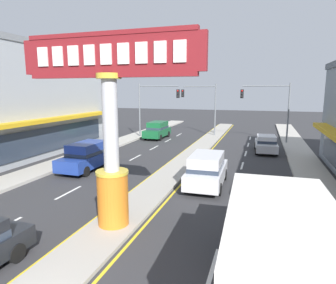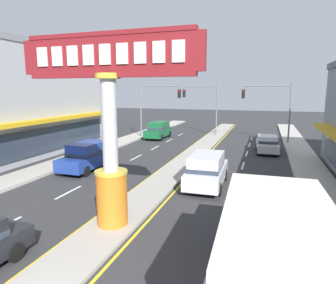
{
  "view_description": "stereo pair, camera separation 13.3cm",
  "coord_description": "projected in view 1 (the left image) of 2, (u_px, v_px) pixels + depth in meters",
  "views": [
    {
      "loc": [
        5.49,
        -3.59,
        5.44
      ],
      "look_at": [
        0.54,
        11.79,
        2.6
      ],
      "focal_mm": 31.45,
      "sensor_mm": 36.0,
      "label": 1
    },
    {
      "loc": [
        5.61,
        -3.55,
        5.44
      ],
      "look_at": [
        0.54,
        11.79,
        2.6
      ],
      "focal_mm": 31.45,
      "sensor_mm": 36.0,
      "label": 2
    }
  ],
  "objects": [
    {
      "name": "median_strip",
      "position": [
        186.0,
        160.0,
        22.83
      ],
      "size": [
        1.94,
        52.0,
        0.14
      ],
      "primitive_type": "cube",
      "color": "#A39E93",
      "rests_on": "ground"
    },
    {
      "name": "sidewalk_left",
      "position": [
        74.0,
        158.0,
        23.58
      ],
      "size": [
        2.28,
        60.0,
        0.18
      ],
      "primitive_type": "cube",
      "color": "#ADA89E",
      "rests_on": "ground"
    },
    {
      "name": "sidewalk_right",
      "position": [
        313.0,
        177.0,
        18.33
      ],
      "size": [
        2.28,
        60.0,
        0.18
      ],
      "primitive_type": "cube",
      "color": "#ADA89E",
      "rests_on": "ground"
    },
    {
      "name": "lane_markings",
      "position": [
        181.0,
        165.0,
        21.57
      ],
      "size": [
        8.68,
        52.0,
        0.01
      ],
      "color": "silver",
      "rests_on": "ground"
    },
    {
      "name": "district_sign",
      "position": [
        111.0,
        129.0,
        11.2
      ],
      "size": [
        7.32,
        1.28,
        7.4
      ],
      "color": "orange",
      "rests_on": "median_strip"
    },
    {
      "name": "traffic_light_left_side",
      "position": [
        154.0,
        101.0,
        32.97
      ],
      "size": [
        4.86,
        0.46,
        6.2
      ],
      "color": "slate",
      "rests_on": "ground"
    },
    {
      "name": "traffic_light_right_side",
      "position": [
        271.0,
        102.0,
        29.92
      ],
      "size": [
        4.86,
        0.46,
        6.2
      ],
      "color": "slate",
      "rests_on": "ground"
    },
    {
      "name": "traffic_light_median_far",
      "position": [
        203.0,
        101.0,
        35.08
      ],
      "size": [
        4.2,
        0.46,
        6.2
      ],
      "color": "slate",
      "rests_on": "ground"
    },
    {
      "name": "box_truck_far_right_lane",
      "position": [
        277.0,
        252.0,
        6.9
      ],
      "size": [
        2.42,
        6.97,
        3.12
      ],
      "color": "black",
      "rests_on": "ground"
    },
    {
      "name": "suv_near_left_lane",
      "position": [
        207.0,
        170.0,
        16.79
      ],
      "size": [
        2.05,
        4.64,
        1.9
      ],
      "color": "silver",
      "rests_on": "ground"
    },
    {
      "name": "sedan_mid_left_lane",
      "position": [
        266.0,
        144.0,
        26.07
      ],
      "size": [
        2.01,
        4.39,
        1.53
      ],
      "color": "silver",
      "rests_on": "ground"
    },
    {
      "name": "suv_far_left_oncoming",
      "position": [
        157.0,
        130.0,
        33.74
      ],
      "size": [
        1.97,
        4.6,
        1.9
      ],
      "color": "#14562D",
      "rests_on": "ground"
    },
    {
      "name": "suv_kerb_right",
      "position": [
        87.0,
        156.0,
        20.3
      ],
      "size": [
        2.01,
        4.62,
        1.9
      ],
      "color": "navy",
      "rests_on": "ground"
    }
  ]
}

